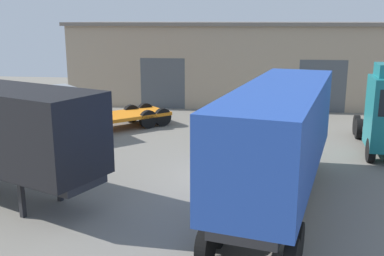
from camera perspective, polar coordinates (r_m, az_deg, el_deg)
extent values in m
plane|color=slate|center=(18.54, 5.17, -6.24)|extent=(60.00, 60.00, 0.00)
cube|color=tan|center=(36.11, 6.41, 8.21)|extent=(25.29, 9.04, 5.82)
cube|color=#70665B|center=(35.95, 6.54, 13.03)|extent=(25.79, 9.54, 0.25)
cube|color=#4C5156|center=(32.36, -3.74, 5.66)|extent=(3.20, 0.08, 3.60)
cube|color=#4C5156|center=(32.17, 16.21, 5.10)|extent=(3.20, 0.08, 3.60)
cube|color=#232326|center=(25.46, 23.01, -0.21)|extent=(2.37, 3.99, 0.24)
cylinder|color=black|center=(21.76, 21.74, -2.65)|extent=(0.41, 1.11, 1.09)
cylinder|color=black|center=(25.79, 20.40, -0.08)|extent=(0.41, 1.11, 1.09)
cylinder|color=black|center=(26.66, 20.17, 0.37)|extent=(0.41, 1.11, 1.09)
cube|color=#2347A3|center=(15.13, 11.14, -0.06)|extent=(4.78, 10.68, 2.84)
cube|color=#232326|center=(15.56, 10.88, -5.58)|extent=(4.05, 10.51, 0.24)
cube|color=#232326|center=(18.70, 9.91, -4.41)|extent=(0.19, 0.19, 1.11)
cube|color=#232326|center=(18.51, 14.79, -4.87)|extent=(0.19, 0.19, 1.11)
cylinder|color=black|center=(12.99, 3.24, -12.65)|extent=(0.54, 1.12, 1.08)
cylinder|color=black|center=(12.60, 13.14, -13.89)|extent=(0.54, 1.12, 1.08)
cylinder|color=black|center=(12.14, 1.81, -14.63)|extent=(0.54, 1.12, 1.08)
cube|color=gray|center=(25.27, -16.74, 2.48)|extent=(3.03, 3.05, 2.20)
cube|color=black|center=(24.92, -18.79, 3.11)|extent=(1.43, 1.53, 0.88)
cube|color=orange|center=(26.88, -8.99, 1.54)|extent=(5.78, 5.61, 0.20)
cube|color=#232326|center=(25.68, -14.52, 1.96)|extent=(1.72, 1.84, 1.10)
cylinder|color=black|center=(24.39, -16.74, -0.56)|extent=(1.00, 0.96, 1.08)
cylinder|color=black|center=(26.33, -18.25, 0.36)|extent=(1.00, 0.96, 1.08)
cylinder|color=black|center=(26.58, -5.59, 1.11)|extent=(1.00, 0.96, 1.08)
cylinder|color=black|center=(28.38, -7.73, 1.85)|extent=(1.00, 0.96, 1.08)
cylinder|color=black|center=(27.08, -3.76, 1.38)|extent=(1.00, 0.96, 1.08)
cylinder|color=black|center=(28.85, -5.97, 2.10)|extent=(1.00, 0.96, 1.08)
cube|color=#232326|center=(16.68, -16.46, -7.05)|extent=(0.21, 0.21, 1.11)
cube|color=#232326|center=(15.73, -20.77, -8.66)|extent=(0.21, 0.21, 1.11)
cylinder|color=#33519E|center=(21.11, 1.55, -2.43)|extent=(0.58, 0.58, 0.88)
cube|color=black|center=(21.69, 12.90, -3.49)|extent=(0.40, 0.40, 0.04)
cone|color=orange|center=(21.62, 12.93, -2.85)|extent=(0.36, 0.36, 0.55)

